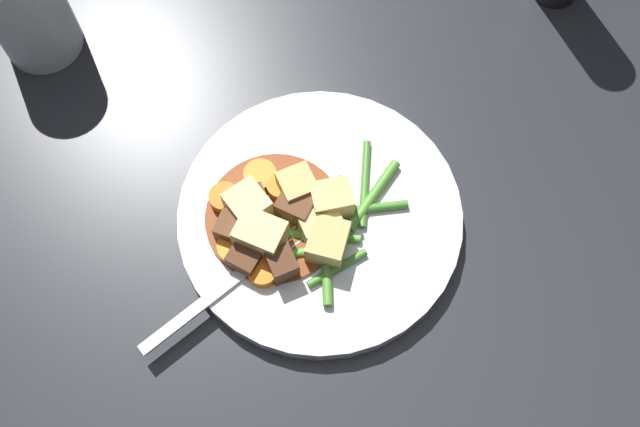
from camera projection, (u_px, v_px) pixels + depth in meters
ground_plane at (320, 221)px, 0.65m from camera, size 3.00×3.00×0.00m
dinner_plate at (320, 217)px, 0.64m from camera, size 0.25×0.25×0.02m
stew_sauce at (275, 217)px, 0.63m from camera, size 0.12×0.12×0.00m
carrot_slice_0 at (263, 271)px, 0.60m from camera, size 0.04×0.04×0.01m
carrot_slice_1 at (238, 247)px, 0.61m from camera, size 0.05×0.05×0.01m
carrot_slice_2 at (225, 198)px, 0.63m from camera, size 0.04×0.04×0.01m
carrot_slice_3 at (260, 176)px, 0.64m from camera, size 0.04×0.04×0.01m
carrot_slice_4 at (280, 187)px, 0.63m from camera, size 0.03×0.03×0.01m
potato_chunk_0 at (332, 201)px, 0.62m from camera, size 0.04×0.04×0.03m
potato_chunk_1 at (297, 188)px, 0.62m from camera, size 0.04×0.04×0.03m
potato_chunk_2 at (328, 242)px, 0.61m from camera, size 0.03×0.04×0.03m
potato_chunk_3 at (261, 235)px, 0.61m from camera, size 0.05×0.04×0.03m
potato_chunk_4 at (318, 218)px, 0.62m from camera, size 0.05×0.05×0.02m
potato_chunk_5 at (248, 206)px, 0.62m from camera, size 0.05×0.05×0.03m
meat_chunk_0 at (231, 228)px, 0.61m from camera, size 0.03×0.03×0.02m
meat_chunk_1 at (297, 206)px, 0.62m from camera, size 0.04×0.04×0.03m
meat_chunk_2 at (256, 194)px, 0.63m from camera, size 0.03×0.03×0.02m
meat_chunk_3 at (244, 260)px, 0.60m from camera, size 0.03×0.03×0.02m
meat_chunk_4 at (282, 264)px, 0.60m from camera, size 0.03×0.03×0.02m
green_bean_0 at (337, 268)px, 0.61m from camera, size 0.05×0.04×0.01m
green_bean_1 at (365, 184)px, 0.64m from camera, size 0.02×0.08×0.01m
green_bean_2 at (373, 196)px, 0.63m from camera, size 0.04×0.07×0.01m
green_bean_3 at (327, 265)px, 0.61m from camera, size 0.02×0.07×0.01m
green_bean_4 at (316, 252)px, 0.61m from camera, size 0.06×0.03×0.01m
green_bean_5 at (310, 234)px, 0.62m from camera, size 0.08×0.02×0.01m
green_bean_6 at (366, 209)px, 0.63m from camera, size 0.07×0.03×0.01m
green_bean_7 at (318, 205)px, 0.63m from camera, size 0.03×0.06×0.01m
fork at (233, 280)px, 0.61m from camera, size 0.12×0.15×0.00m
water_glass at (25, 7)px, 0.67m from camera, size 0.08×0.08×0.11m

